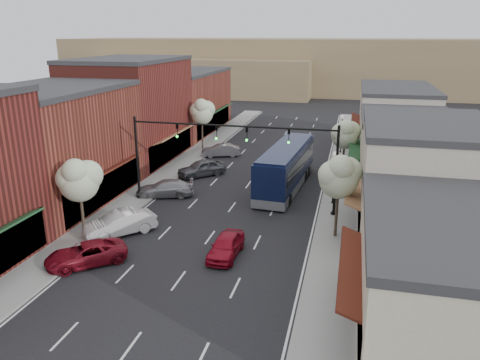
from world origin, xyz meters
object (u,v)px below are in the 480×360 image
Objects in this scene: tree_left_far at (202,111)px; signal_mast_right at (305,155)px; parked_car_a at (86,254)px; parked_car_c at (165,188)px; tree_right_near at (340,176)px; tree_right_far at (346,134)px; lamp_post_far at (342,128)px; red_hatchback at (226,246)px; parked_car_e at (221,150)px; parked_car_d at (201,168)px; lamp_post_near at (335,169)px; coach_bus at (286,167)px; tree_left_near at (79,179)px; signal_mast_left at (164,147)px.

signal_mast_right is at bearing -52.29° from tree_left_far.
parked_car_a is 0.98× the size of parked_car_c.
tree_right_near is 16.01m from tree_right_far.
lamp_post_far is 29.11m from red_hatchback.
parked_car_c is (-14.00, -18.81, -2.30)m from lamp_post_far.
parked_car_e is at bearing 165.98° from tree_right_far.
parked_car_d is at bearing -136.04° from lamp_post_far.
parked_car_e is (-13.11, 12.85, -2.30)m from lamp_post_near.
signal_mast_right reaches higher than parked_car_d.
lamp_post_far is at bearing 91.30° from tree_right_near.
tree_left_far is (-16.60, 6.00, 0.61)m from tree_right_far.
tree_left_far is at bearing -152.70° from parked_car_e.
coach_bus is (-4.87, 9.84, -2.45)m from tree_right_near.
tree_right_far is at bearing 50.31° from tree_left_near.
tree_right_far is 8.10m from coach_bus.
tree_right_near is 1.05× the size of tree_left_near.
signal_mast_left is 11.86m from red_hatchback.
tree_left_far is 29.70m from parked_car_a.
tree_left_near is 23.86m from parked_car_e.
tree_left_far is 1.30× the size of parked_car_d.
tree_left_far is at bearing 142.43° from parked_car_a.
signal_mast_left is 1.51× the size of tree_right_far.
signal_mast_right is at bearing 0.00° from signal_mast_left.
parked_car_a is at bearing -92.41° from signal_mast_left.
tree_left_far is 1.29× the size of parked_car_a.
tree_left_near is 1.28× the size of lamp_post_near.
red_hatchback is 0.84× the size of parked_car_c.
signal_mast_left is 24.14m from lamp_post_far.
tree_right_far is 9.51m from lamp_post_near.
lamp_post_far is at bearing 83.78° from signal_mast_right.
parked_car_e is at bearing 136.55° from parked_car_a.
parked_car_d is (-12.84, 5.11, -2.20)m from lamp_post_near.
red_hatchback is at bearing -118.90° from lamp_post_near.
parked_car_d is at bearing 114.72° from red_hatchback.
signal_mast_right is 1.85× the size of lamp_post_far.
tree_right_near is at bearing -88.70° from lamp_post_far.
signal_mast_left reaches higher than lamp_post_far.
tree_left_near is at bearing -29.24° from parked_car_c.
lamp_post_far is at bearing 114.37° from parked_car_a.
lamp_post_far is at bearing 93.88° from tree_right_far.
parked_car_e is (2.94, -2.59, -3.90)m from tree_left_far.
coach_bus is (-2.15, 5.79, -2.62)m from signal_mast_right.
signal_mast_right reaches higher than parked_car_a.
signal_mast_right is 4.89m from tree_right_near.
lamp_post_near reaches higher than parked_car_e.
parked_car_e is (-8.78, 9.57, -1.30)m from coach_bus.
signal_mast_right is at bearing 123.91° from tree_right_near.
tree_left_far reaches higher than parked_car_d.
coach_bus is (-4.33, 3.29, -1.01)m from lamp_post_near.
parked_car_d is (-6.84, 16.00, 0.11)m from red_hatchback.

